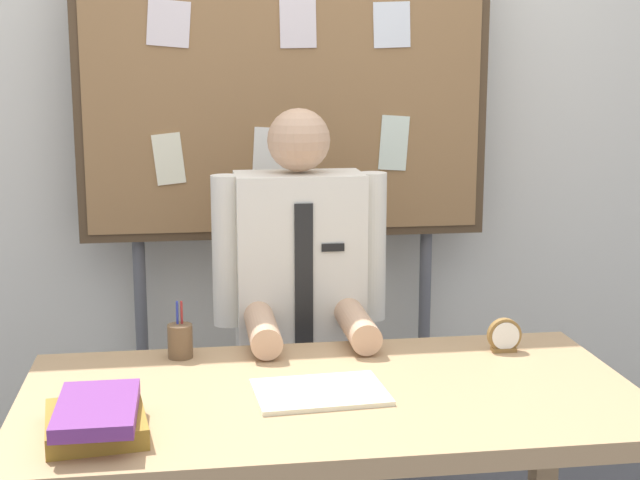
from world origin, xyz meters
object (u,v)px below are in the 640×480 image
(bulletin_board, at_px, (285,100))
(desk_clock, at_px, (504,337))
(book_stack, at_px, (96,418))
(desk, at_px, (331,425))
(open_notebook, at_px, (320,392))
(pen_holder, at_px, (180,341))
(person, at_px, (300,347))

(bulletin_board, relative_size, desk_clock, 20.31)
(book_stack, bearing_deg, bulletin_board, 65.41)
(desk, bearing_deg, open_notebook, -147.58)
(book_stack, distance_m, open_notebook, 0.56)
(book_stack, bearing_deg, pen_holder, 70.62)
(desk, xyz_separation_m, person, (0.00, 0.64, 0.00))
(bulletin_board, distance_m, pen_holder, 1.02)
(bulletin_board, bearing_deg, desk, -90.00)
(open_notebook, distance_m, desk_clock, 0.63)
(bulletin_board, xyz_separation_m, book_stack, (-0.56, -1.22, -0.64))
(book_stack, xyz_separation_m, open_notebook, (0.53, 0.18, -0.03))
(desk_clock, bearing_deg, pen_holder, 175.05)
(person, distance_m, pen_holder, 0.51)
(desk, distance_m, open_notebook, 0.11)
(person, bearing_deg, open_notebook, -92.72)
(desk_clock, bearing_deg, person, 143.55)
(desk, height_order, person, person)
(bulletin_board, xyz_separation_m, pen_holder, (-0.38, -0.70, -0.63))
(open_notebook, bearing_deg, book_stack, -161.57)
(book_stack, distance_m, pen_holder, 0.55)
(desk, bearing_deg, pen_holder, 139.38)
(pen_holder, bearing_deg, desk_clock, -4.95)
(person, relative_size, desk_clock, 14.68)
(open_notebook, height_order, pen_holder, pen_holder)
(desk, bearing_deg, person, 90.00)
(pen_holder, bearing_deg, open_notebook, -44.82)
(bulletin_board, height_order, book_stack, bulletin_board)
(bulletin_board, height_order, desk_clock, bulletin_board)
(pen_holder, bearing_deg, person, 40.22)
(desk, relative_size, pen_holder, 9.73)
(person, height_order, book_stack, person)
(bulletin_board, xyz_separation_m, desk_clock, (0.54, -0.78, -0.64))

